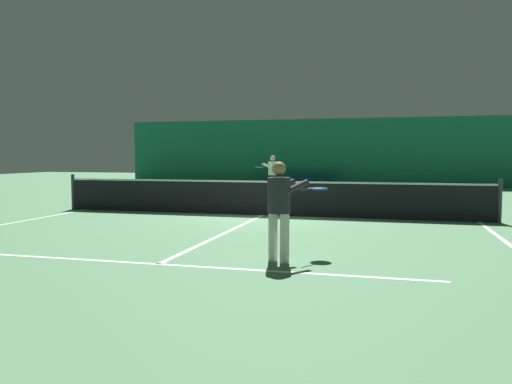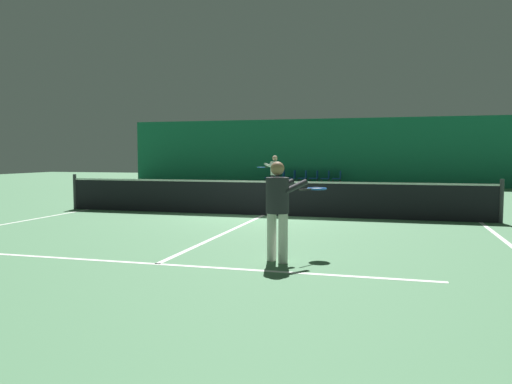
{
  "view_description": "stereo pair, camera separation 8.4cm",
  "coord_description": "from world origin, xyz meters",
  "px_view_note": "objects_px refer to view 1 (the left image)",
  "views": [
    {
      "loc": [
        3.33,
        -13.17,
        1.63
      ],
      "look_at": [
        0.69,
        -3.26,
        0.88
      ],
      "focal_mm": 35.0,
      "sensor_mm": 36.0,
      "label": 1
    },
    {
      "loc": [
        3.41,
        -13.15,
        1.63
      ],
      "look_at": [
        0.69,
        -3.26,
        0.88
      ],
      "focal_mm": 35.0,
      "sensor_mm": 36.0,
      "label": 2
    }
  ],
  "objects_px": {
    "player_far": "(272,172)",
    "courtside_chair_6": "(336,177)",
    "courtside_chair_3": "(301,177)",
    "player_near": "(281,203)",
    "courtside_chair_2": "(290,177)",
    "tennis_net": "(263,197)",
    "courtside_chair_5": "(324,177)",
    "courtside_chair_0": "(268,177)",
    "courtside_chair_1": "(279,177)",
    "courtside_chair_4": "(313,177)"
  },
  "relations": [
    {
      "from": "courtside_chair_1",
      "to": "courtside_chair_0",
      "type": "bearing_deg",
      "value": -90.0
    },
    {
      "from": "courtside_chair_0",
      "to": "tennis_net",
      "type": "bearing_deg",
      "value": 12.93
    },
    {
      "from": "player_near",
      "to": "courtside_chair_0",
      "type": "height_order",
      "value": "player_near"
    },
    {
      "from": "courtside_chair_3",
      "to": "courtside_chair_6",
      "type": "height_order",
      "value": "same"
    },
    {
      "from": "player_near",
      "to": "courtside_chair_1",
      "type": "distance_m",
      "value": 19.73
    },
    {
      "from": "player_near",
      "to": "courtside_chair_2",
      "type": "relative_size",
      "value": 1.84
    },
    {
      "from": "tennis_net",
      "to": "player_far",
      "type": "bearing_deg",
      "value": 101.16
    },
    {
      "from": "tennis_net",
      "to": "player_near",
      "type": "height_order",
      "value": "player_near"
    },
    {
      "from": "courtside_chair_6",
      "to": "courtside_chair_4",
      "type": "bearing_deg",
      "value": -90.0
    },
    {
      "from": "courtside_chair_0",
      "to": "courtside_chair_2",
      "type": "height_order",
      "value": "same"
    },
    {
      "from": "tennis_net",
      "to": "courtside_chair_5",
      "type": "xyz_separation_m",
      "value": [
        -0.03,
        13.54,
        -0.03
      ]
    },
    {
      "from": "courtside_chair_1",
      "to": "courtside_chair_4",
      "type": "relative_size",
      "value": 1.0
    },
    {
      "from": "courtside_chair_0",
      "to": "courtside_chair_1",
      "type": "height_order",
      "value": "same"
    },
    {
      "from": "player_near",
      "to": "courtside_chair_3",
      "type": "xyz_separation_m",
      "value": [
        -2.99,
        19.26,
        -0.41
      ]
    },
    {
      "from": "player_near",
      "to": "courtside_chair_2",
      "type": "height_order",
      "value": "player_near"
    },
    {
      "from": "player_near",
      "to": "courtside_chair_6",
      "type": "relative_size",
      "value": 1.84
    },
    {
      "from": "player_far",
      "to": "courtside_chair_6",
      "type": "relative_size",
      "value": 1.95
    },
    {
      "from": "tennis_net",
      "to": "courtside_chair_6",
      "type": "xyz_separation_m",
      "value": [
        0.59,
        13.54,
        -0.03
      ]
    },
    {
      "from": "tennis_net",
      "to": "courtside_chair_3",
      "type": "xyz_separation_m",
      "value": [
        -1.26,
        13.54,
        -0.03
      ]
    },
    {
      "from": "courtside_chair_2",
      "to": "courtside_chair_3",
      "type": "distance_m",
      "value": 0.62
    },
    {
      "from": "courtside_chair_5",
      "to": "courtside_chair_1",
      "type": "bearing_deg",
      "value": -90.0
    },
    {
      "from": "courtside_chair_2",
      "to": "courtside_chair_4",
      "type": "relative_size",
      "value": 1.0
    },
    {
      "from": "courtside_chair_0",
      "to": "courtside_chair_2",
      "type": "distance_m",
      "value": 1.23
    },
    {
      "from": "courtside_chair_5",
      "to": "player_near",
      "type": "bearing_deg",
      "value": 5.23
    },
    {
      "from": "player_near",
      "to": "courtside_chair_0",
      "type": "distance_m",
      "value": 19.87
    },
    {
      "from": "courtside_chair_3",
      "to": "player_far",
      "type": "bearing_deg",
      "value": -2.34
    },
    {
      "from": "courtside_chair_0",
      "to": "courtside_chair_5",
      "type": "bearing_deg",
      "value": 90.0
    },
    {
      "from": "player_far",
      "to": "courtside_chair_0",
      "type": "xyz_separation_m",
      "value": [
        -1.61,
        5.93,
        -0.47
      ]
    },
    {
      "from": "courtside_chair_0",
      "to": "courtside_chair_1",
      "type": "relative_size",
      "value": 1.0
    },
    {
      "from": "courtside_chair_1",
      "to": "courtside_chair_4",
      "type": "height_order",
      "value": "same"
    },
    {
      "from": "courtside_chair_2",
      "to": "courtside_chair_3",
      "type": "bearing_deg",
      "value": 90.0
    },
    {
      "from": "courtside_chair_1",
      "to": "courtside_chair_3",
      "type": "bearing_deg",
      "value": 90.0
    },
    {
      "from": "tennis_net",
      "to": "courtside_chair_2",
      "type": "xyz_separation_m",
      "value": [
        -1.87,
        13.54,
        -0.03
      ]
    },
    {
      "from": "courtside_chair_3",
      "to": "courtside_chair_6",
      "type": "xyz_separation_m",
      "value": [
        1.85,
        0.0,
        0.0
      ]
    },
    {
      "from": "courtside_chair_4",
      "to": "courtside_chair_5",
      "type": "xyz_separation_m",
      "value": [
        0.62,
        0.0,
        0.0
      ]
    },
    {
      "from": "courtside_chair_6",
      "to": "courtside_chair_2",
      "type": "bearing_deg",
      "value": -90.0
    },
    {
      "from": "player_near",
      "to": "courtside_chair_6",
      "type": "height_order",
      "value": "player_near"
    },
    {
      "from": "player_far",
      "to": "courtside_chair_1",
      "type": "relative_size",
      "value": 1.95
    },
    {
      "from": "courtside_chair_2",
      "to": "courtside_chair_6",
      "type": "xyz_separation_m",
      "value": [
        2.46,
        0.0,
        0.0
      ]
    },
    {
      "from": "courtside_chair_1",
      "to": "courtside_chair_2",
      "type": "bearing_deg",
      "value": 90.0
    },
    {
      "from": "courtside_chair_1",
      "to": "courtside_chair_4",
      "type": "xyz_separation_m",
      "value": [
        1.85,
        0.0,
        0.0
      ]
    },
    {
      "from": "courtside_chair_0",
      "to": "courtside_chair_3",
      "type": "bearing_deg",
      "value": 90.0
    },
    {
      "from": "player_near",
      "to": "courtside_chair_0",
      "type": "bearing_deg",
      "value": 44.47
    },
    {
      "from": "tennis_net",
      "to": "player_far",
      "type": "xyz_separation_m",
      "value": [
        -1.5,
        7.61,
        0.44
      ]
    },
    {
      "from": "player_near",
      "to": "courtside_chair_4",
      "type": "distance_m",
      "value": 19.41
    },
    {
      "from": "courtside_chair_3",
      "to": "courtside_chair_4",
      "type": "relative_size",
      "value": 1.0
    },
    {
      "from": "player_near",
      "to": "courtside_chair_4",
      "type": "bearing_deg",
      "value": 37.39
    },
    {
      "from": "courtside_chair_3",
      "to": "courtside_chair_4",
      "type": "distance_m",
      "value": 0.62
    },
    {
      "from": "courtside_chair_2",
      "to": "courtside_chair_6",
      "type": "height_order",
      "value": "same"
    },
    {
      "from": "player_far",
      "to": "courtside_chair_6",
      "type": "bearing_deg",
      "value": -177.36
    }
  ]
}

